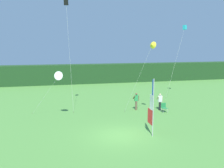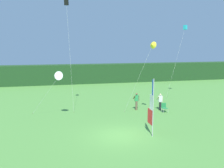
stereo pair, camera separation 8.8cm
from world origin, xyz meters
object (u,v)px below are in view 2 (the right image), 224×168
banner_flag (151,108)px  kite_yellow_delta_0 (152,45)px  folding_chair (164,107)px  kite_black_box_3 (66,3)px  person_near_banner (160,101)px  kite_cyan_box_2 (185,28)px  person_mid_field (136,101)px  kite_white_delta_1 (59,76)px

banner_flag → kite_yellow_delta_0: bearing=68.6°
folding_chair → kite_black_box_3: kite_black_box_3 is taller
banner_flag → person_near_banner: bearing=61.1°
folding_chair → kite_yellow_delta_0: 6.23m
kite_black_box_3 → kite_cyan_box_2: bearing=12.9°
person_near_banner → person_mid_field: person_mid_field is taller
banner_flag → kite_white_delta_1: kite_white_delta_1 is taller
kite_white_delta_1 → kite_cyan_box_2: (15.14, 5.83, 4.66)m
person_mid_field → kite_yellow_delta_0: kite_yellow_delta_0 is taller
banner_flag → kite_cyan_box_2: (8.81, 11.72, 6.44)m
kite_cyan_box_2 → person_near_banner: bearing=-134.6°
person_mid_field → kite_yellow_delta_0: 5.98m
folding_chair → kite_black_box_3: size_ratio=0.08×
kite_cyan_box_2 → person_mid_field: bearing=-147.6°
person_mid_field → kite_cyan_box_2: 11.77m
folding_chair → kite_cyan_box_2: bearing=49.8°
person_mid_field → kite_cyan_box_2: bearing=32.4°
person_mid_field → kite_yellow_delta_0: (0.64, -2.25, 5.50)m
person_mid_field → person_near_banner: bearing=-14.0°
person_mid_field → kite_black_box_3: kite_black_box_3 is taller
person_near_banner → kite_white_delta_1: size_ratio=0.40×
kite_yellow_delta_0 → kite_cyan_box_2: bearing=45.4°
person_mid_field → kite_yellow_delta_0: size_ratio=0.25×
banner_flag → person_near_banner: size_ratio=2.49×
person_near_banner → folding_chair: 0.91m
banner_flag → folding_chair: 6.67m
person_mid_field → kite_white_delta_1: kite_white_delta_1 is taller
person_near_banner → folding_chair: person_near_banner is taller
person_near_banner → kite_black_box_3: (-8.86, 2.17, 9.45)m
kite_black_box_3 → banner_flag: bearing=-57.4°
kite_yellow_delta_0 → kite_white_delta_1: bearing=171.0°
kite_cyan_box_2 → kite_black_box_3: bearing=-167.1°
banner_flag → kite_yellow_delta_0: 6.64m
person_near_banner → kite_cyan_box_2: kite_cyan_box_2 is taller
person_mid_field → banner_flag: bearing=-99.6°
folding_chair → kite_black_box_3: 13.62m
banner_flag → person_mid_field: size_ratio=2.41×
folding_chair → banner_flag: bearing=-122.9°
person_mid_field → kite_cyan_box_2: kite_cyan_box_2 is taller
banner_flag → folding_chair: banner_flag is taller
person_mid_field → kite_cyan_box_2: (7.65, 4.86, 7.52)m
kite_white_delta_1 → kite_yellow_delta_0: bearing=-9.0°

